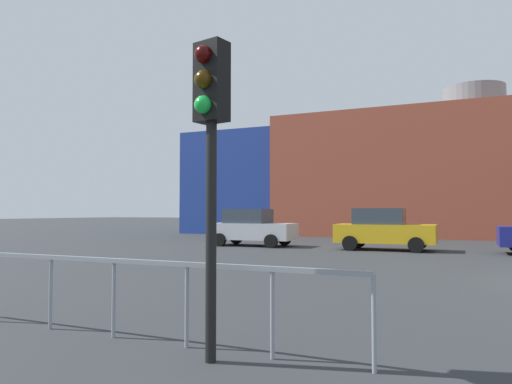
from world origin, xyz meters
The scene contains 5 objects.
building_backdrop centered at (-1.96, 22.97, 4.06)m, with size 41.09×11.59×10.22m.
parked_car_0 centered at (-12.19, 8.15, 0.88)m, with size 4.09×2.01×1.77m.
parked_car_1 centered at (-5.96, 8.15, 0.89)m, with size 4.13×2.03×1.79m.
traffic_light_near_left centered at (-5.43, -8.01, 2.61)m, with size 0.40×0.39×3.54m.
pedestrian_railing centered at (-7.07, -7.62, 0.79)m, with size 6.76×0.06×1.03m.
Camera 1 is at (-2.88, -12.55, 1.64)m, focal length 32.96 mm.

